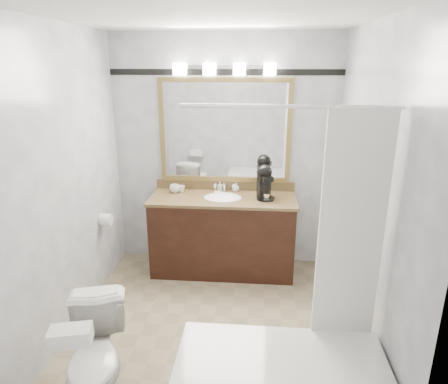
% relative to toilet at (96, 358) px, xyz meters
% --- Properties ---
extents(room, '(2.42, 2.62, 2.52)m').
position_rel_toilet_xyz_m(room, '(0.67, 0.84, 0.91)').
color(room, gray).
rests_on(room, ground).
extents(vanity, '(1.53, 0.58, 0.97)m').
position_rel_toilet_xyz_m(vanity, '(0.67, 1.86, 0.10)').
color(vanity, black).
rests_on(vanity, ground).
extents(mirror, '(1.40, 0.04, 1.10)m').
position_rel_toilet_xyz_m(mirror, '(0.67, 2.13, 1.16)').
color(mirror, olive).
rests_on(mirror, room).
extents(vanity_light_bar, '(1.02, 0.14, 0.12)m').
position_rel_toilet_xyz_m(vanity_light_bar, '(0.67, 2.07, 1.79)').
color(vanity_light_bar, silver).
rests_on(vanity_light_bar, room).
extents(accent_stripe, '(2.40, 0.01, 0.06)m').
position_rel_toilet_xyz_m(accent_stripe, '(0.67, 2.14, 1.76)').
color(accent_stripe, black).
rests_on(accent_stripe, room).
extents(bathtub, '(1.30, 0.75, 1.96)m').
position_rel_toilet_xyz_m(bathtub, '(1.22, -0.05, -0.06)').
color(bathtub, white).
rests_on(bathtub, ground).
extents(tp_roll, '(0.11, 0.12, 0.12)m').
position_rel_toilet_xyz_m(tp_roll, '(-0.47, 1.51, 0.36)').
color(tp_roll, white).
rests_on(tp_roll, room).
extents(toilet, '(0.55, 0.75, 0.68)m').
position_rel_toilet_xyz_m(toilet, '(0.00, 0.00, 0.00)').
color(toilet, white).
rests_on(toilet, ground).
extents(tissue_box, '(0.26, 0.18, 0.09)m').
position_rel_toilet_xyz_m(tissue_box, '(0.00, -0.28, 0.39)').
color(tissue_box, white).
rests_on(tissue_box, toilet).
extents(coffee_maker, '(0.19, 0.23, 0.35)m').
position_rel_toilet_xyz_m(coffee_maker, '(1.10, 1.88, 0.69)').
color(coffee_maker, black).
rests_on(coffee_maker, vanity).
extents(cup_left, '(0.13, 0.13, 0.08)m').
position_rel_toilet_xyz_m(cup_left, '(0.14, 1.98, 0.55)').
color(cup_left, white).
rests_on(cup_left, vanity).
extents(cup_right, '(0.10, 0.10, 0.07)m').
position_rel_toilet_xyz_m(cup_right, '(0.21, 2.00, 0.54)').
color(cup_right, white).
rests_on(cup_right, vanity).
extents(soap_bottle_a, '(0.06, 0.06, 0.10)m').
position_rel_toilet_xyz_m(soap_bottle_a, '(0.62, 2.07, 0.56)').
color(soap_bottle_a, white).
rests_on(soap_bottle_a, vanity).
extents(soap_bottle_b, '(0.09, 0.09, 0.09)m').
position_rel_toilet_xyz_m(soap_bottle_b, '(0.80, 2.08, 0.55)').
color(soap_bottle_b, white).
rests_on(soap_bottle_b, vanity).
extents(soap_bar, '(0.07, 0.05, 0.02)m').
position_rel_toilet_xyz_m(soap_bar, '(0.60, 1.98, 0.52)').
color(soap_bar, beige).
rests_on(soap_bar, vanity).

